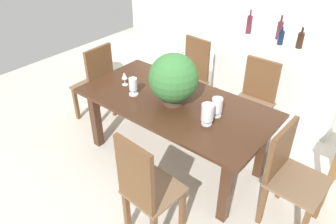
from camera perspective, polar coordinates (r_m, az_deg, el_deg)
The scene contains 18 objects.
ground_plane at distance 3.76m, azimuth 1.90°, elevation -7.38°, with size 7.04×7.04×0.00m, color silver.
dining_table at distance 3.31m, azimuth 1.13°, elevation 0.18°, with size 1.98×1.00×0.76m.
chair_far_right at distance 3.87m, azimuth 14.97°, elevation 2.51°, with size 0.44×0.47×0.97m.
chair_near_right at distance 2.59m, azimuth -4.12°, elevation -13.14°, with size 0.43×0.44×1.06m.
chair_head_end at distance 4.12m, azimuth -12.43°, elevation 5.29°, with size 0.42×0.44×1.03m.
chair_foot_end at distance 2.95m, azimuth 20.46°, elevation -9.78°, with size 0.46×0.48×0.94m.
chair_far_left at distance 4.23m, azimuth 4.23°, elevation 6.66°, with size 0.44×0.44×1.02m.
flower_centerpiece at distance 3.09m, azimuth 0.97°, elevation 5.87°, with size 0.48×0.48×0.52m.
crystal_vase_left at distance 3.00m, azimuth 8.63°, elevation 1.09°, with size 0.10×0.10×0.19m.
crystal_vase_center_near at distance 3.33m, azimuth -6.15°, elevation 4.68°, with size 0.10×0.10×0.19m.
crystal_vase_right at distance 2.87m, azimuth 6.95°, elevation -0.16°, with size 0.11×0.11×0.20m.
wine_glass at distance 3.53m, azimuth -7.68°, elevation 6.28°, with size 0.06×0.06×0.15m.
kitchen_counter at distance 4.56m, azimuth 18.97°, elevation 5.82°, with size 1.64×0.69×0.95m, color silver.
wine_bottle_dark at distance 4.54m, azimuth 14.09°, elevation 14.74°, with size 0.07×0.07×0.32m.
wine_bottle_amber at distance 4.28m, azimuth 19.25°, elevation 12.27°, with size 0.07×0.07×0.22m.
wine_bottle_green at distance 4.24m, azimuth 22.25°, elevation 11.65°, with size 0.08×0.08×0.25m.
wine_bottle_tall at distance 4.44m, azimuth 19.04°, elevation 13.50°, with size 0.07×0.07×0.30m.
potted_plant_floor at distance 5.33m, azimuth -12.16°, elevation 8.39°, with size 0.39×0.39×0.52m.
Camera 1 is at (1.71, -2.28, 2.45)m, focal length 34.65 mm.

